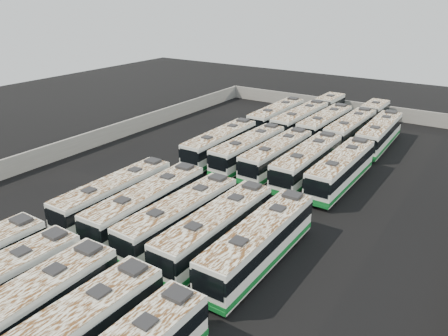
{
  "coord_description": "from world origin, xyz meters",
  "views": [
    {
      "loc": [
        21.66,
        -33.78,
        18.94
      ],
      "look_at": [
        -1.97,
        1.74,
        1.6
      ],
      "focal_mm": 35.0,
      "sensor_mm": 36.0,
      "label": 1
    }
  ],
  "objects_px": {
    "bus_back_far_right": "(379,134)",
    "bus_midback_far_right": "(341,169)",
    "bus_midfront_far_right": "(259,243)",
    "bus_back_left": "(311,115)",
    "bus_back_far_left": "(277,117)",
    "bus_back_center": "(325,125)",
    "bus_midback_right": "(307,162)",
    "bus_midfront_left": "(147,204)",
    "bus_midback_left": "(248,149)",
    "bus_midback_far_left": "(220,144)",
    "bus_back_right": "(359,123)",
    "bus_midfront_right": "(216,229)",
    "bus_midfront_far_left": "(115,195)",
    "bus_midfront_center": "(180,217)",
    "bus_front_center": "(16,319)",
    "bus_midback_center": "(277,155)"
  },
  "relations": [
    {
      "from": "bus_back_far_left",
      "to": "bus_back_center",
      "type": "xyz_separation_m",
      "value": [
        7.48,
        -0.01,
        0.01
      ]
    },
    {
      "from": "bus_back_center",
      "to": "bus_back_far_right",
      "type": "distance_m",
      "value": 7.35
    },
    {
      "from": "bus_midback_far_left",
      "to": "bus_midback_right",
      "type": "bearing_deg",
      "value": -0.96
    },
    {
      "from": "bus_back_far_right",
      "to": "bus_midback_far_left",
      "type": "bearing_deg",
      "value": -137.11
    },
    {
      "from": "bus_midfront_far_right",
      "to": "bus_midback_center",
      "type": "xyz_separation_m",
      "value": [
        -7.44,
        17.26,
        -0.06
      ]
    },
    {
      "from": "bus_midfront_far_right",
      "to": "bus_back_far_right",
      "type": "relative_size",
      "value": 1.0
    },
    {
      "from": "bus_midback_far_left",
      "to": "bus_back_right",
      "type": "relative_size",
      "value": 0.64
    },
    {
      "from": "bus_midfront_far_left",
      "to": "bus_midback_far_right",
      "type": "distance_m",
      "value": 22.76
    },
    {
      "from": "bus_midfront_far_left",
      "to": "bus_midback_left",
      "type": "bearing_deg",
      "value": 77.04
    },
    {
      "from": "bus_front_center",
      "to": "bus_back_far_left",
      "type": "bearing_deg",
      "value": 97.67
    },
    {
      "from": "bus_midfront_left",
      "to": "bus_midback_far_right",
      "type": "relative_size",
      "value": 1.0
    },
    {
      "from": "bus_back_left",
      "to": "bus_back_right",
      "type": "height_order",
      "value": "bus_back_left"
    },
    {
      "from": "bus_back_center",
      "to": "bus_midback_right",
      "type": "bearing_deg",
      "value": -74.38
    },
    {
      "from": "bus_midback_left",
      "to": "bus_midfront_far_left",
      "type": "bearing_deg",
      "value": -101.34
    },
    {
      "from": "bus_back_right",
      "to": "bus_back_center",
      "type": "bearing_deg",
      "value": -136.43
    },
    {
      "from": "bus_midfront_far_right",
      "to": "bus_back_right",
      "type": "bearing_deg",
      "value": 95.93
    },
    {
      "from": "bus_back_far_left",
      "to": "bus_back_right",
      "type": "height_order",
      "value": "bus_back_far_left"
    },
    {
      "from": "bus_midback_right",
      "to": "bus_midback_far_right",
      "type": "height_order",
      "value": "bus_midback_right"
    },
    {
      "from": "bus_midfront_far_right",
      "to": "bus_back_left",
      "type": "bearing_deg",
      "value": 107.26
    },
    {
      "from": "bus_midfront_left",
      "to": "bus_midback_center",
      "type": "height_order",
      "value": "bus_midfront_left"
    },
    {
      "from": "bus_midback_left",
      "to": "bus_midback_right",
      "type": "xyz_separation_m",
      "value": [
        7.42,
        -0.11,
        0.07
      ]
    },
    {
      "from": "bus_back_right",
      "to": "bus_back_far_right",
      "type": "height_order",
      "value": "bus_back_far_right"
    },
    {
      "from": "bus_midfront_left",
      "to": "bus_midfront_right",
      "type": "bearing_deg",
      "value": -2.53
    },
    {
      "from": "bus_midback_left",
      "to": "bus_midback_far_right",
      "type": "bearing_deg",
      "value": 0.76
    },
    {
      "from": "bus_back_right",
      "to": "bus_back_far_right",
      "type": "xyz_separation_m",
      "value": [
        3.71,
        -3.35,
        0.03
      ]
    },
    {
      "from": "bus_back_far_right",
      "to": "bus_midback_center",
      "type": "bearing_deg",
      "value": -118.99
    },
    {
      "from": "bus_midfront_far_left",
      "to": "bus_back_left",
      "type": "distance_m",
      "value": 35.33
    },
    {
      "from": "bus_midfront_right",
      "to": "bus_back_far_left",
      "type": "height_order",
      "value": "bus_back_far_left"
    },
    {
      "from": "bus_midfront_right",
      "to": "bus_midback_right",
      "type": "height_order",
      "value": "bus_midback_right"
    },
    {
      "from": "bus_back_far_right",
      "to": "bus_midback_left",
      "type": "bearing_deg",
      "value": -128.98
    },
    {
      "from": "bus_midback_center",
      "to": "bus_midback_left",
      "type": "bearing_deg",
      "value": -177.01
    },
    {
      "from": "bus_midfront_left",
      "to": "bus_midfront_far_right",
      "type": "distance_m",
      "value": 11.05
    },
    {
      "from": "bus_midfront_left",
      "to": "bus_midfront_far_right",
      "type": "relative_size",
      "value": 1.0
    },
    {
      "from": "bus_midback_right",
      "to": "bus_back_center",
      "type": "height_order",
      "value": "bus_midback_right"
    },
    {
      "from": "bus_back_left",
      "to": "bus_midback_center",
      "type": "bearing_deg",
      "value": -77.6
    },
    {
      "from": "bus_midfront_left",
      "to": "bus_midback_left",
      "type": "relative_size",
      "value": 1.03
    },
    {
      "from": "bus_midback_far_right",
      "to": "bus_back_far_right",
      "type": "bearing_deg",
      "value": 90.79
    },
    {
      "from": "bus_back_far_left",
      "to": "bus_back_center",
      "type": "distance_m",
      "value": 7.48
    },
    {
      "from": "bus_back_far_right",
      "to": "bus_midback_far_right",
      "type": "bearing_deg",
      "value": -91.06
    },
    {
      "from": "bus_midback_right",
      "to": "bus_back_left",
      "type": "distance_m",
      "value": 19.44
    },
    {
      "from": "bus_midback_left",
      "to": "bus_back_far_right",
      "type": "height_order",
      "value": "bus_back_far_right"
    },
    {
      "from": "bus_midfront_far_left",
      "to": "bus_midfront_left",
      "type": "bearing_deg",
      "value": 1.63
    },
    {
      "from": "bus_midfront_left",
      "to": "bus_back_center",
      "type": "distance_m",
      "value": 31.69
    },
    {
      "from": "bus_midback_center",
      "to": "bus_midback_right",
      "type": "height_order",
      "value": "bus_midback_right"
    },
    {
      "from": "bus_midfront_left",
      "to": "bus_midback_far_left",
      "type": "height_order",
      "value": "bus_midfront_left"
    },
    {
      "from": "bus_midfront_far_left",
      "to": "bus_midfront_center",
      "type": "distance_m",
      "value": 7.54
    },
    {
      "from": "bus_front_center",
      "to": "bus_midback_center",
      "type": "height_order",
      "value": "bus_front_center"
    },
    {
      "from": "bus_midback_left",
      "to": "bus_back_center",
      "type": "height_order",
      "value": "bus_back_center"
    },
    {
      "from": "bus_midfront_right",
      "to": "bus_midback_far_right",
      "type": "distance_m",
      "value": 17.55
    },
    {
      "from": "bus_midback_left",
      "to": "bus_midback_far_right",
      "type": "distance_m",
      "value": 11.15
    }
  ]
}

